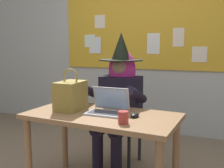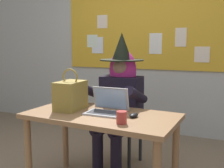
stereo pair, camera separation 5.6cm
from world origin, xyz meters
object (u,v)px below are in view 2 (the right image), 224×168
object	(u,v)px
laptop	(107,107)
computer_mouse	(134,115)
desk_main	(101,125)
person_costumed	(119,94)
chair_at_desk	(124,117)
coffee_mug	(122,117)
handbag	(70,95)

from	to	relation	value
laptop	computer_mouse	world-z (taller)	laptop
desk_main	person_costumed	distance (m)	0.60
desk_main	laptop	size ratio (longest dim) A/B	3.98
desk_main	computer_mouse	xyz separation A→B (m)	(0.30, 0.00, 0.12)
chair_at_desk	coffee_mug	bearing A→B (deg)	22.08
chair_at_desk	handbag	size ratio (longest dim) A/B	2.39
desk_main	laptop	distance (m)	0.16
desk_main	person_costumed	bearing A→B (deg)	95.76
chair_at_desk	handbag	distance (m)	0.79
laptop	computer_mouse	bearing A→B (deg)	-9.61
laptop	coffee_mug	bearing A→B (deg)	-46.70
desk_main	chair_at_desk	distance (m)	0.71
chair_at_desk	laptop	distance (m)	0.70
person_costumed	coffee_mug	world-z (taller)	person_costumed
laptop	handbag	bearing A→B (deg)	-177.01
computer_mouse	laptop	bearing A→B (deg)	178.69
computer_mouse	person_costumed	bearing A→B (deg)	130.54
person_costumed	coffee_mug	size ratio (longest dim) A/B	15.14
chair_at_desk	person_costumed	xyz separation A→B (m)	(-0.00, -0.12, 0.29)
desk_main	person_costumed	xyz separation A→B (m)	(-0.06, 0.57, 0.17)
chair_at_desk	person_costumed	distance (m)	0.31
desk_main	computer_mouse	world-z (taller)	computer_mouse
handbag	coffee_mug	world-z (taller)	handbag
desk_main	coffee_mug	distance (m)	0.37
chair_at_desk	handbag	xyz separation A→B (m)	(-0.27, -0.66, 0.35)
computer_mouse	handbag	xyz separation A→B (m)	(-0.62, 0.03, 0.12)
handbag	coffee_mug	xyz separation A→B (m)	(0.59, -0.23, -0.09)
person_costumed	handbag	world-z (taller)	person_costumed
chair_at_desk	computer_mouse	size ratio (longest dim) A/B	8.70
chair_at_desk	coffee_mug	size ratio (longest dim) A/B	9.52
desk_main	person_costumed	world-z (taller)	person_costumed
computer_mouse	handbag	size ratio (longest dim) A/B	0.28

